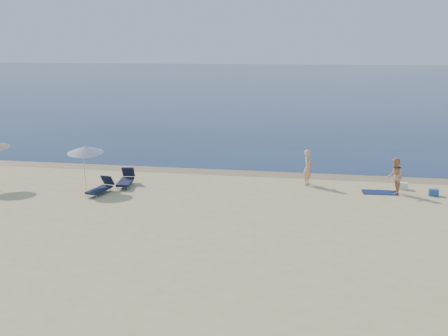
% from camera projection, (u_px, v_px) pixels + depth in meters
% --- Properties ---
extents(sea, '(240.00, 160.00, 0.01)m').
position_uv_depth(sea, '(317.00, 80.00, 107.57)').
color(sea, '#0B2047').
rests_on(sea, ground).
extents(wet_sand_strip, '(240.00, 1.60, 0.00)m').
position_uv_depth(wet_sand_strip, '(280.00, 174.00, 30.25)').
color(wet_sand_strip, '#847254').
rests_on(wet_sand_strip, ground).
extents(person_left, '(0.55, 0.72, 1.78)m').
position_uv_depth(person_left, '(308.00, 168.00, 27.80)').
color(person_left, '#E3A380').
rests_on(person_left, ground).
extents(person_right, '(0.69, 0.86, 1.71)m').
position_uv_depth(person_right, '(395.00, 176.00, 26.16)').
color(person_right, tan).
rests_on(person_right, ground).
extents(beach_towel, '(1.66, 0.97, 0.03)m').
position_uv_depth(beach_towel, '(380.00, 192.00, 26.56)').
color(beach_towel, '#0D1A44').
rests_on(beach_towel, ground).
extents(white_bag, '(0.44, 0.40, 0.33)m').
position_uv_depth(white_bag, '(403.00, 186.00, 27.15)').
color(white_bag, silver).
rests_on(white_bag, ground).
extents(blue_cooler, '(0.46, 0.35, 0.31)m').
position_uv_depth(blue_cooler, '(434.00, 192.00, 26.00)').
color(blue_cooler, '#1D4F9F').
rests_on(blue_cooler, ground).
extents(umbrella_near, '(2.06, 2.08, 2.24)m').
position_uv_depth(umbrella_near, '(85.00, 150.00, 26.78)').
color(umbrella_near, silver).
rests_on(umbrella_near, ground).
extents(lounger_left, '(0.83, 1.78, 0.76)m').
position_uv_depth(lounger_left, '(101.00, 188.00, 26.32)').
color(lounger_left, '#121A33').
rests_on(lounger_left, ground).
extents(lounger_right, '(0.90, 1.94, 0.82)m').
position_uv_depth(lounger_right, '(126.00, 180.00, 27.76)').
color(lounger_right, '#121533').
rests_on(lounger_right, ground).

